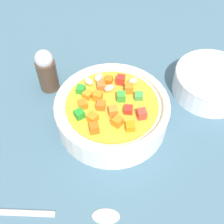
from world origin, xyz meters
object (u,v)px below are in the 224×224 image
at_px(soup_bowl_main, 112,111).
at_px(spoon, 47,213).
at_px(pepper_shaker, 47,70).
at_px(side_bowl_small, 211,82).

bearing_deg(soup_bowl_main, spoon, 122.30).
xyz_separation_m(soup_bowl_main, pepper_shaker, (0.13, 0.06, 0.01)).
bearing_deg(soup_bowl_main, pepper_shaker, 26.17).
relative_size(side_bowl_small, pepper_shaker, 1.59).
bearing_deg(pepper_shaker, side_bowl_small, -120.61).
distance_m(spoon, side_bowl_small, 0.35).
relative_size(soup_bowl_main, pepper_shaker, 2.19).
height_order(soup_bowl_main, spoon, soup_bowl_main).
height_order(spoon, pepper_shaker, pepper_shaker).
height_order(side_bowl_small, pepper_shaker, pepper_shaker).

